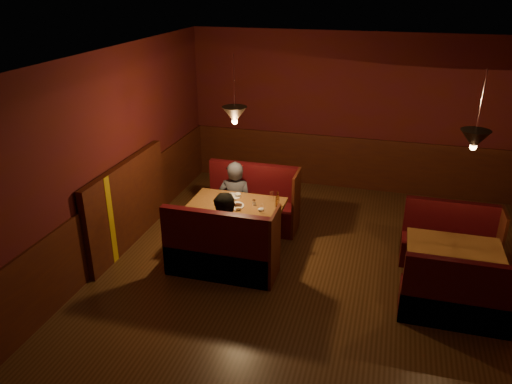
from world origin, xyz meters
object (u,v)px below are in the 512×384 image
(second_bench_far, at_px, (449,245))
(diner_b, at_px, (227,220))
(main_bench_far, at_px, (253,207))
(second_bench_near, at_px, (457,302))
(main_bench_near, at_px, (221,254))
(diner_a, at_px, (235,186))
(main_table, at_px, (237,214))
(second_table, at_px, (453,258))

(second_bench_far, xyz_separation_m, diner_b, (-2.96, -0.93, 0.44))
(main_bench_far, xyz_separation_m, second_bench_near, (2.98, -1.77, -0.04))
(main_bench_far, bearing_deg, second_bench_far, -7.44)
(main_bench_near, relative_size, second_bench_near, 1.18)
(main_bench_far, bearing_deg, diner_a, -135.48)
(diner_b, bearing_deg, main_bench_near, -105.47)
(main_bench_near, distance_m, diner_a, 1.41)
(diner_b, bearing_deg, main_table, 83.69)
(main_bench_far, distance_m, second_table, 3.15)
(main_table, xyz_separation_m, diner_b, (0.04, -0.55, 0.17))
(second_bench_far, bearing_deg, second_table, -92.20)
(main_table, xyz_separation_m, main_bench_near, (0.02, -0.78, -0.24))
(second_table, relative_size, second_bench_far, 0.90)
(main_bench_far, xyz_separation_m, diner_a, (-0.23, -0.22, 0.43))
(diner_b, bearing_deg, second_table, -5.46)
(main_table, distance_m, diner_a, 0.62)
(main_table, bearing_deg, main_bench_far, 88.79)
(main_bench_far, bearing_deg, diner_b, -89.09)
(second_bench_far, height_order, diner_a, diner_a)
(main_bench_near, relative_size, second_table, 1.30)
(diner_a, height_order, diner_b, diner_a)
(second_bench_near, bearing_deg, main_bench_far, 149.32)
(main_bench_near, xyz_separation_m, second_table, (2.95, 0.47, 0.16))
(second_table, bearing_deg, main_bench_near, -170.97)
(main_bench_far, xyz_separation_m, diner_b, (0.02, -1.32, 0.40))
(second_bench_far, relative_size, diner_b, 0.87)
(second_bench_near, distance_m, diner_a, 3.59)
(main_bench_far, distance_m, second_bench_near, 3.47)
(main_table, distance_m, diner_b, 0.57)
(main_table, bearing_deg, diner_b, -86.12)
(main_bench_near, distance_m, second_table, 3.00)
(second_table, height_order, diner_a, diner_a)
(second_table, distance_m, second_bench_far, 0.72)
(main_table, distance_m, main_bench_near, 0.81)
(diner_a, bearing_deg, second_table, 157.32)
(second_bench_near, bearing_deg, second_bench_far, 90.00)
(second_bench_far, relative_size, diner_a, 0.84)
(main_table, height_order, main_bench_far, main_bench_far)
(main_bench_far, distance_m, main_bench_near, 1.55)
(second_bench_near, distance_m, diner_b, 3.03)
(second_table, xyz_separation_m, second_bench_near, (0.03, -0.69, -0.19))
(main_bench_near, xyz_separation_m, diner_a, (-0.23, 1.33, 0.43))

